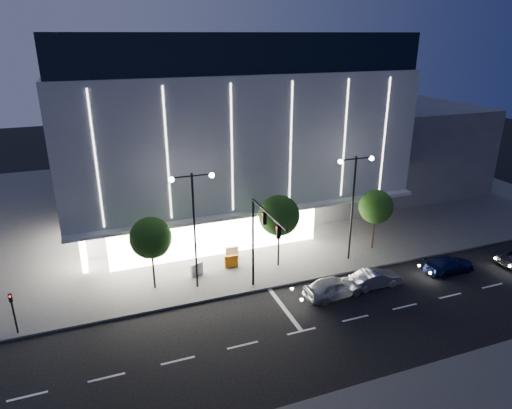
{
  "coord_description": "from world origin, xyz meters",
  "views": [
    {
      "loc": [
        -9.35,
        -23.43,
        17.91
      ],
      "look_at": [
        2.71,
        8.74,
        5.0
      ],
      "focal_mm": 32.0,
      "sensor_mm": 36.0,
      "label": 1
    }
  ],
  "objects": [
    {
      "name": "tree_mid",
      "position": [
        4.03,
        7.02,
        4.33
      ],
      "size": [
        3.25,
        3.25,
        6.15
      ],
      "color": "black",
      "rests_on": "ground"
    },
    {
      "name": "barrier_c",
      "position": [
        0.32,
        8.07,
        0.65
      ],
      "size": [
        1.11,
        0.29,
        1.0
      ],
      "primitive_type": "cube",
      "rotation": [
        0.0,
        0.0,
        -0.04
      ],
      "color": "#C9600B",
      "rests_on": "sidewalk_museum"
    },
    {
      "name": "ped_signal_far",
      "position": [
        -15.0,
        4.5,
        1.89
      ],
      "size": [
        0.22,
        0.24,
        3.0
      ],
      "color": "black",
      "rests_on": "ground"
    },
    {
      "name": "annex_building",
      "position": [
        26.0,
        24.0,
        5.0
      ],
      "size": [
        16.0,
        20.0,
        10.0
      ],
      "primitive_type": "cube",
      "color": "#4C4C51",
      "rests_on": "ground"
    },
    {
      "name": "car_second",
      "position": [
        9.65,
        1.6,
        0.66
      ],
      "size": [
        3.99,
        1.43,
        1.31
      ],
      "primitive_type": "imported",
      "rotation": [
        0.0,
        0.0,
        1.56
      ],
      "color": "#9FA1A7",
      "rests_on": "ground"
    },
    {
      "name": "car_lead",
      "position": [
        5.96,
        1.44,
        0.77
      ],
      "size": [
        4.65,
        2.22,
        1.54
      ],
      "primitive_type": "imported",
      "rotation": [
        0.0,
        0.0,
        1.66
      ],
      "color": "#9C9DA3",
      "rests_on": "ground"
    },
    {
      "name": "street_lamp_west",
      "position": [
        -3.0,
        6.0,
        5.96
      ],
      "size": [
        3.16,
        0.36,
        9.0
      ],
      "color": "black",
      "rests_on": "ground"
    },
    {
      "name": "museum",
      "position": [
        2.98,
        22.31,
        9.27
      ],
      "size": [
        30.0,
        25.8,
        18.0
      ],
      "color": "#4C4C51",
      "rests_on": "ground"
    },
    {
      "name": "barrier_b",
      "position": [
        -2.63,
        7.75,
        0.65
      ],
      "size": [
        1.11,
        0.68,
        1.0
      ],
      "primitive_type": "cube",
      "rotation": [
        0.0,
        0.0,
        0.42
      ],
      "color": "#B9B9B9",
      "rests_on": "sidewalk_museum"
    },
    {
      "name": "tree_left",
      "position": [
        -5.97,
        7.02,
        4.03
      ],
      "size": [
        3.02,
        3.02,
        5.72
      ],
      "color": "black",
      "rests_on": "ground"
    },
    {
      "name": "street_lamp_east",
      "position": [
        10.0,
        6.0,
        5.96
      ],
      "size": [
        3.16,
        0.36,
        9.0
      ],
      "color": "black",
      "rests_on": "ground"
    },
    {
      "name": "ground",
      "position": [
        0.0,
        0.0,
        0.0
      ],
      "size": [
        160.0,
        160.0,
        0.0
      ],
      "primitive_type": "plane",
      "color": "black",
      "rests_on": "ground"
    },
    {
      "name": "sidewalk_museum",
      "position": [
        5.0,
        24.0,
        0.07
      ],
      "size": [
        70.0,
        40.0,
        0.15
      ],
      "primitive_type": "cube",
      "color": "#474747",
      "rests_on": "ground"
    },
    {
      "name": "tree_right",
      "position": [
        13.03,
        7.02,
        3.88
      ],
      "size": [
        2.91,
        2.91,
        5.51
      ],
      "color": "black",
      "rests_on": "ground"
    },
    {
      "name": "car_third",
      "position": [
        16.45,
        1.43,
        0.63
      ],
      "size": [
        4.44,
        1.95,
        1.27
      ],
      "primitive_type": "imported",
      "rotation": [
        0.0,
        0.0,
        1.61
      ],
      "color": "#121B47",
      "rests_on": "ground"
    },
    {
      "name": "traffic_mast",
      "position": [
        1.0,
        3.34,
        5.03
      ],
      "size": [
        0.33,
        5.89,
        7.07
      ],
      "color": "black",
      "rests_on": "ground"
    },
    {
      "name": "barrier_d",
      "position": [
        0.85,
        9.57,
        0.65
      ],
      "size": [
        1.11,
        0.32,
        1.0
      ],
      "primitive_type": "cube",
      "rotation": [
        0.0,
        0.0,
        -0.07
      ],
      "color": "#BCBCBC",
      "rests_on": "sidewalk_museum"
    }
  ]
}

